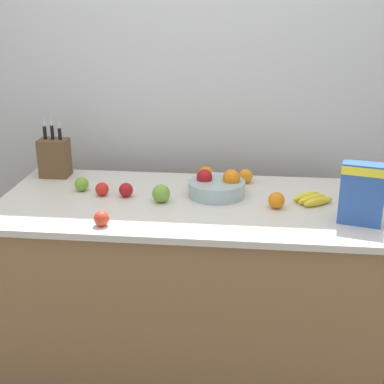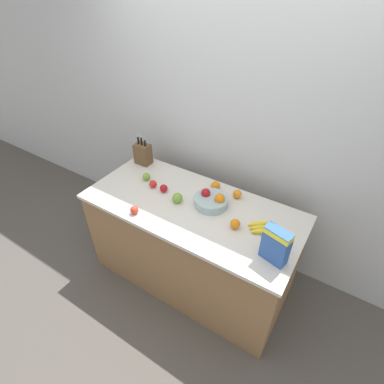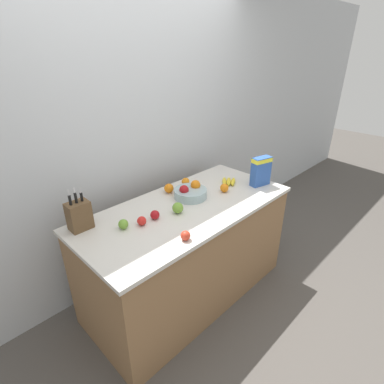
{
  "view_description": "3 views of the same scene",
  "coord_description": "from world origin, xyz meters",
  "views": [
    {
      "loc": [
        0.26,
        -2.29,
        1.79
      ],
      "look_at": [
        0.02,
        0.01,
        0.93
      ],
      "focal_mm": 50.0,
      "sensor_mm": 36.0,
      "label": 1
    },
    {
      "loc": [
        0.99,
        -1.55,
        2.44
      ],
      "look_at": [
        -0.01,
        0.01,
        1.01
      ],
      "focal_mm": 28.0,
      "sensor_mm": 36.0,
      "label": 2
    },
    {
      "loc": [
        -1.43,
        -1.48,
        2.02
      ],
      "look_at": [
        0.02,
        -0.03,
        1.01
      ],
      "focal_mm": 28.0,
      "sensor_mm": 36.0,
      "label": 3
    }
  ],
  "objects": [
    {
      "name": "apple_by_knife_block",
      "position": [
        -0.3,
        0.03,
        0.92
      ],
      "size": [
        0.07,
        0.07,
        0.07
      ],
      "primitive_type": "sphere",
      "color": "#A31419",
      "rests_on": "counter"
    },
    {
      "name": "counter",
      "position": [
        0.0,
        0.0,
        0.44
      ],
      "size": [
        1.77,
        0.82,
        0.88
      ],
      "color": "olive",
      "rests_on": "ground_plane"
    },
    {
      "name": "knife_block",
      "position": [
        -0.74,
        0.29,
        0.99
      ],
      "size": [
        0.15,
        0.11,
        0.31
      ],
      "color": "brown",
      "rests_on": "counter"
    },
    {
      "name": "apple_rightmost",
      "position": [
        -0.32,
        -0.32,
        0.92
      ],
      "size": [
        0.06,
        0.06,
        0.06
      ],
      "primitive_type": "sphere",
      "color": "red",
      "rests_on": "counter"
    },
    {
      "name": "apple_front",
      "position": [
        -0.42,
        0.03,
        0.92
      ],
      "size": [
        0.06,
        0.06,
        0.06
      ],
      "primitive_type": "sphere",
      "color": "red",
      "rests_on": "counter"
    },
    {
      "name": "orange_front_right",
      "position": [
        0.06,
        0.28,
        0.92
      ],
      "size": [
        0.08,
        0.08,
        0.08
      ],
      "primitive_type": "sphere",
      "color": "orange",
      "rests_on": "counter"
    },
    {
      "name": "wall_back",
      "position": [
        0.0,
        0.62,
        1.3
      ],
      "size": [
        9.0,
        0.06,
        2.6
      ],
      "color": "silver",
      "rests_on": "ground_plane"
    },
    {
      "name": "apple_middle",
      "position": [
        -0.53,
        0.08,
        0.92
      ],
      "size": [
        0.07,
        0.07,
        0.07
      ],
      "primitive_type": "sphere",
      "color": "#6B9E33",
      "rests_on": "counter"
    },
    {
      "name": "banana_bunch",
      "position": [
        0.57,
        0.04,
        0.9
      ],
      "size": [
        0.2,
        0.19,
        0.04
      ],
      "rotation": [
        0.0,
        0.0,
        0.68
      ],
      "color": "yellow",
      "rests_on": "counter"
    },
    {
      "name": "cereal_box",
      "position": [
        0.74,
        -0.18,
        1.03
      ],
      "size": [
        0.19,
        0.12,
        0.26
      ],
      "rotation": [
        0.0,
        0.0,
        -0.24
      ],
      "color": "#2D56A8",
      "rests_on": "counter"
    },
    {
      "name": "apple_rear",
      "position": [
        -0.12,
        -0.02,
        0.93
      ],
      "size": [
        0.08,
        0.08,
        0.08
      ],
      "primitive_type": "sphere",
      "color": "#6B9E33",
      "rests_on": "counter"
    },
    {
      "name": "orange_back_center",
      "position": [
        0.26,
        0.29,
        0.92
      ],
      "size": [
        0.07,
        0.07,
        0.07
      ],
      "primitive_type": "sphere",
      "color": "orange",
      "rests_on": "counter"
    },
    {
      "name": "orange_mid_right",
      "position": [
        0.4,
        -0.04,
        0.92
      ],
      "size": [
        0.07,
        0.07,
        0.07
      ],
      "primitive_type": "sphere",
      "color": "orange",
      "rests_on": "counter"
    },
    {
      "name": "fruit_bowl",
      "position": [
        0.13,
        0.09,
        0.93
      ],
      "size": [
        0.27,
        0.27,
        0.13
      ],
      "color": "#99B2B7",
      "rests_on": "counter"
    },
    {
      "name": "ground_plane",
      "position": [
        0.0,
        0.0,
        0.0
      ],
      "size": [
        14.0,
        14.0,
        0.0
      ],
      "primitive_type": "plane",
      "color": "#514C47"
    }
  ]
}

